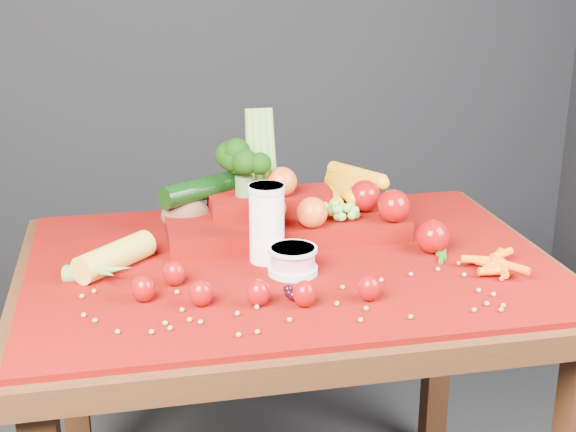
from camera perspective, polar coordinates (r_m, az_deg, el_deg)
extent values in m
cube|color=#321B0B|center=(1.66, 0.14, -4.31)|extent=(1.10, 0.80, 0.05)
cube|color=#321B0B|center=(2.10, -15.02, -11.14)|extent=(0.06, 0.06, 0.70)
cube|color=#321B0B|center=(2.24, 10.61, -8.77)|extent=(0.06, 0.06, 0.70)
cube|color=#650903|center=(1.64, 0.14, -3.32)|extent=(1.05, 0.75, 0.01)
cylinder|color=white|center=(1.61, -1.52, -0.53)|extent=(0.07, 0.07, 0.16)
cylinder|color=silver|center=(1.59, -1.54, 1.99)|extent=(0.07, 0.07, 0.01)
cylinder|color=silver|center=(1.58, 0.34, -3.85)|extent=(0.10, 0.10, 0.01)
cylinder|color=pink|center=(1.57, 0.34, -2.94)|extent=(0.09, 0.09, 0.04)
cylinder|color=silver|center=(1.56, 0.34, -2.37)|extent=(0.10, 0.10, 0.01)
ellipsoid|color=#9C0600|center=(1.53, -8.08, -4.05)|extent=(0.04, 0.04, 0.05)
cone|color=#11460C|center=(1.52, -8.12, -3.23)|extent=(0.03, 0.03, 0.01)
ellipsoid|color=#9C0600|center=(1.47, -10.25, -5.11)|extent=(0.04, 0.04, 0.05)
cone|color=#11460C|center=(1.46, -10.30, -4.27)|extent=(0.03, 0.03, 0.01)
ellipsoid|color=#9C0600|center=(1.44, -6.20, -5.47)|extent=(0.04, 0.04, 0.05)
cone|color=#11460C|center=(1.43, -6.24, -4.61)|extent=(0.03, 0.03, 0.01)
ellipsoid|color=#9C0600|center=(1.43, -2.13, -5.48)|extent=(0.04, 0.04, 0.05)
cone|color=#11460C|center=(1.42, -2.14, -4.62)|extent=(0.03, 0.03, 0.01)
ellipsoid|color=#9C0600|center=(1.43, 1.18, -5.54)|extent=(0.04, 0.04, 0.05)
cone|color=#11460C|center=(1.42, 1.19, -4.68)|extent=(0.03, 0.03, 0.01)
ellipsoid|color=#9C0600|center=(1.46, 5.79, -5.11)|extent=(0.04, 0.04, 0.05)
cone|color=#11460C|center=(1.45, 5.82, -4.26)|extent=(0.03, 0.03, 0.01)
cylinder|color=gold|center=(1.62, -12.21, -2.83)|extent=(0.17, 0.17, 0.06)
ellipsoid|color=brown|center=(1.80, -7.27, 0.07)|extent=(0.11, 0.08, 0.08)
cube|color=#650903|center=(1.77, -0.22, -0.61)|extent=(0.52, 0.22, 0.04)
cube|color=#650903|center=(1.80, -1.16, 1.07)|extent=(0.28, 0.12, 0.03)
sphere|color=#950606|center=(1.73, 7.54, 0.72)|extent=(0.07, 0.07, 0.07)
sphere|color=#950606|center=(1.69, 10.26, -1.43)|extent=(0.07, 0.07, 0.07)
sphere|color=#950606|center=(1.79, 5.50, 1.43)|extent=(0.07, 0.07, 0.07)
sphere|color=red|center=(1.70, -1.21, 0.50)|extent=(0.07, 0.07, 0.07)
sphere|color=red|center=(1.68, 1.72, 0.25)|extent=(0.07, 0.07, 0.07)
sphere|color=red|center=(1.77, -0.42, 2.46)|extent=(0.07, 0.07, 0.07)
cylinder|color=orange|center=(1.85, 3.24, 1.53)|extent=(0.06, 0.17, 0.04)
cylinder|color=orange|center=(1.86, 3.85, 2.01)|extent=(0.04, 0.17, 0.04)
cylinder|color=orange|center=(1.86, 4.45, 2.48)|extent=(0.07, 0.17, 0.04)
cylinder|color=orange|center=(1.86, 4.91, 2.95)|extent=(0.11, 0.17, 0.04)
cylinder|color=#3F662D|center=(1.78, -3.14, 2.16)|extent=(0.04, 0.04, 0.04)
cylinder|color=olive|center=(1.81, -2.69, 4.16)|extent=(0.03, 0.06, 0.22)
cylinder|color=olive|center=(1.81, -2.19, 4.18)|extent=(0.02, 0.06, 0.22)
cylinder|color=olive|center=(1.81, -1.69, 4.21)|extent=(0.02, 0.06, 0.22)
cylinder|color=olive|center=(1.82, -1.19, 4.24)|extent=(0.03, 0.06, 0.22)
cylinder|color=black|center=(1.81, -5.76, 2.02)|extent=(0.23, 0.16, 0.05)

